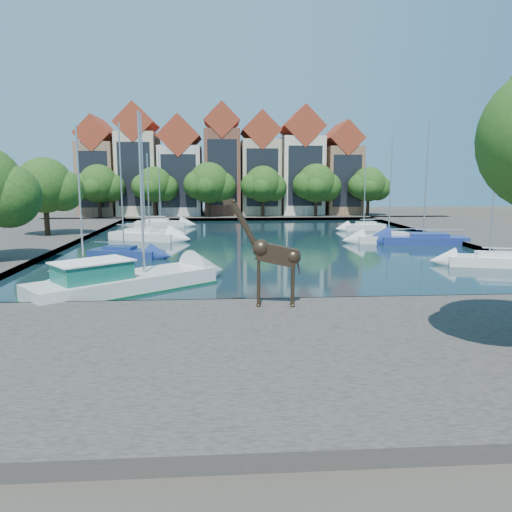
{
  "coord_description": "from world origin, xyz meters",
  "views": [
    {
      "loc": [
        -4.29,
        -24.06,
        6.51
      ],
      "look_at": [
        -2.68,
        -1.22,
        2.82
      ],
      "focal_mm": 35.0,
      "sensor_mm": 36.0,
      "label": 1
    }
  ],
  "objects": [
    {
      "name": "ground",
      "position": [
        0.0,
        0.0,
        0.0
      ],
      "size": [
        160.0,
        160.0,
        0.0
      ],
      "primitive_type": "plane",
      "color": "#38332B",
      "rests_on": "ground"
    },
    {
      "name": "water_basin",
      "position": [
        0.0,
        24.0,
        0.04
      ],
      "size": [
        38.0,
        50.0,
        0.08
      ],
      "primitive_type": "cube",
      "color": "black",
      "rests_on": "ground"
    },
    {
      "name": "near_quay",
      "position": [
        0.0,
        -7.0,
        0.25
      ],
      "size": [
        50.0,
        14.0,
        0.5
      ],
      "primitive_type": "cube",
      "color": "#48433F",
      "rests_on": "ground"
    },
    {
      "name": "far_quay",
      "position": [
        0.0,
        56.0,
        0.25
      ],
      "size": [
        60.0,
        16.0,
        0.5
      ],
      "primitive_type": "cube",
      "color": "#48433F",
      "rests_on": "ground"
    },
    {
      "name": "left_quay",
      "position": [
        -25.0,
        24.0,
        0.25
      ],
      "size": [
        14.0,
        52.0,
        0.5
      ],
      "primitive_type": "cube",
      "color": "#48433F",
      "rests_on": "ground"
    },
    {
      "name": "right_quay",
      "position": [
        25.0,
        24.0,
        0.25
      ],
      "size": [
        14.0,
        52.0,
        0.5
      ],
      "primitive_type": "cube",
      "color": "#48433F",
      "rests_on": "ground"
    },
    {
      "name": "townhouse_west_end",
      "position": [
        -23.0,
        55.99,
        7.36
      ],
      "size": [
        5.44,
        9.18,
        14.93
      ],
      "color": "#856149",
      "rests_on": "far_quay"
    },
    {
      "name": "townhouse_west_mid",
      "position": [
        -17.0,
        55.99,
        8.23
      ],
      "size": [
        5.94,
        9.18,
        16.79
      ],
      "color": "beige",
      "rests_on": "far_quay"
    },
    {
      "name": "townhouse_west_inner",
      "position": [
        -10.5,
        55.99,
        7.35
      ],
      "size": [
        6.43,
        9.18,
        15.15
      ],
      "color": "beige",
      "rests_on": "far_quay"
    },
    {
      "name": "townhouse_center",
      "position": [
        -4.0,
        55.99,
        8.36
      ],
      "size": [
        5.44,
        9.18,
        16.93
      ],
      "color": "brown",
      "rests_on": "far_quay"
    },
    {
      "name": "townhouse_east_inner",
      "position": [
        2.0,
        55.99,
        7.73
      ],
      "size": [
        5.94,
        9.18,
        15.79
      ],
      "color": "tan",
      "rests_on": "far_quay"
    },
    {
      "name": "townhouse_east_mid",
      "position": [
        8.5,
        55.99,
        8.1
      ],
      "size": [
        6.43,
        9.18,
        16.65
      ],
      "color": "beige",
      "rests_on": "far_quay"
    },
    {
      "name": "townhouse_east_end",
      "position": [
        15.0,
        55.99,
        7.11
      ],
      "size": [
        5.44,
        9.18,
        14.43
      ],
      "color": "#885F41",
      "rests_on": "far_quay"
    },
    {
      "name": "far_tree_far_west",
      "position": [
        -21.9,
        50.49,
        5.18
      ],
      "size": [
        7.28,
        5.6,
        7.68
      ],
      "color": "#332114",
      "rests_on": "far_quay"
    },
    {
      "name": "far_tree_west",
      "position": [
        -13.91,
        50.49,
        5.08
      ],
      "size": [
        6.76,
        5.2,
        7.36
      ],
      "color": "#332114",
      "rests_on": "far_quay"
    },
    {
      "name": "far_tree_mid_west",
      "position": [
        -5.89,
        50.49,
        5.29
      ],
      "size": [
        7.8,
        6.0,
        8.0
      ],
      "color": "#332114",
      "rests_on": "far_quay"
    },
    {
      "name": "far_tree_mid_east",
      "position": [
        2.1,
        50.49,
        5.13
      ],
      "size": [
        7.02,
        5.4,
        7.52
      ],
      "color": "#332114",
      "rests_on": "far_quay"
    },
    {
      "name": "far_tree_east",
      "position": [
        10.11,
        50.49,
        5.24
      ],
      "size": [
        7.54,
        5.8,
        7.84
      ],
      "color": "#332114",
      "rests_on": "far_quay"
    },
    {
      "name": "far_tree_far_east",
      "position": [
        18.09,
        50.49,
        5.08
      ],
      "size": [
        6.76,
        5.2,
        7.36
      ],
      "color": "#332114",
      "rests_on": "far_quay"
    },
    {
      "name": "side_tree_left_far",
      "position": [
        -21.9,
        27.99,
        5.38
      ],
      "size": [
        7.28,
        5.6,
        7.88
      ],
      "color": "#332114",
      "rests_on": "left_quay"
    },
    {
      "name": "giraffe_statue",
      "position": [
        -2.01,
        -1.48,
        2.95
      ],
      "size": [
        3.5,
        0.73,
        4.99
      ],
      "color": "#312418",
      "rests_on": "near_quay"
    },
    {
      "name": "motorsailer",
      "position": [
        -9.97,
        3.43,
        0.84
      ],
      "size": [
        10.11,
        8.95,
        9.93
      ],
      "color": "silver",
      "rests_on": "water_basin"
    },
    {
      "name": "sailboat_left_a",
      "position": [
        -12.0,
        4.0,
        0.58
      ],
      "size": [
        4.46,
        1.92,
        9.09
      ],
      "color": "silver",
      "rests_on": "water_basin"
    },
    {
      "name": "sailboat_left_b",
      "position": [
        -12.0,
        15.7,
        0.6
      ],
      "size": [
        5.74,
        3.21,
        10.49
      ],
      "color": "navy",
      "rests_on": "water_basin"
    },
    {
      "name": "sailboat_left_c",
      "position": [
        -12.0,
        26.93,
        0.69
      ],
      "size": [
        7.54,
        5.16,
        12.49
      ],
      "color": "silver",
      "rests_on": "water_basin"
    },
    {
      "name": "sailboat_left_d",
      "position": [
        -12.0,
        30.16,
        0.63
      ],
      "size": [
        5.58,
        2.42,
        8.79
      ],
      "color": "white",
      "rests_on": "water_basin"
    },
    {
      "name": "sailboat_left_e",
      "position": [
        -12.0,
        40.24,
        0.62
      ],
      "size": [
        6.36,
        2.43,
        9.5
      ],
      "color": "silver",
      "rests_on": "water_basin"
    },
    {
      "name": "sailboat_right_a",
      "position": [
        15.0,
        10.12,
        0.65
      ],
      "size": [
        6.05,
        3.44,
        11.42
      ],
      "color": "silver",
      "rests_on": "water_basin"
    },
    {
      "name": "sailboat_right_b",
      "position": [
        15.0,
        22.02,
        0.63
      ],
      "size": [
        8.23,
        3.9,
        11.42
      ],
      "color": "navy",
      "rests_on": "water_basin"
    },
    {
      "name": "sailboat_right_c",
      "position": [
        12.0,
        23.2,
        0.62
      ],
      "size": [
        6.48,
        2.43,
        10.04
      ],
      "color": "silver",
      "rests_on": "water_basin"
    },
    {
      "name": "sailboat_right_d",
      "position": [
        12.79,
        34.46,
        0.61
      ],
      "size": [
        5.31,
        2.69,
        8.11
      ],
      "color": "silver",
      "rests_on": "water_basin"
    }
  ]
}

